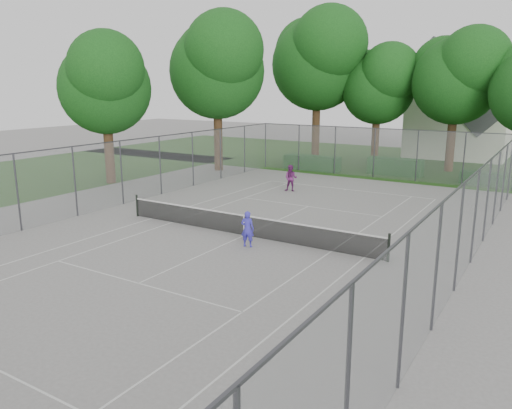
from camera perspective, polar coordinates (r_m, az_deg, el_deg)
The scene contains 16 objects.
ground at distance 21.84m, azimuth -1.38°, elevation -3.58°, with size 120.00×120.00×0.00m, color slate.
grass_far at distance 45.41m, azimuth 16.89°, elevation 4.71°, with size 60.00×20.00×0.00m, color #1E4313.
court_markings at distance 21.84m, azimuth -1.38°, elevation -3.56°, with size 11.03×23.83×0.01m.
tennis_net at distance 21.70m, azimuth -1.39°, elevation -2.29°, with size 12.87×0.10×1.10m.
perimeter_fence at distance 21.38m, azimuth -1.41°, elevation 1.07°, with size 18.08×34.08×3.52m.
tree_far_left at distance 44.45m, azimuth 7.16°, elevation 16.44°, with size 8.96×8.18×12.87m.
tree_far_midleft at distance 43.17m, azimuth 13.89°, elevation 13.47°, with size 6.84×6.24×9.83m.
tree_far_midright at distance 40.80m, azimuth 22.09°, elevation 13.70°, with size 7.38×6.74×10.61m.
tree_side_back at distance 38.65m, azimuth -4.44°, elevation 15.83°, with size 8.17×7.46×11.74m.
tree_side_front at distance 34.55m, azimuth -16.93°, elevation 13.41°, with size 6.83×6.23×9.82m.
hedge_left at distance 39.36m, azimuth 6.42°, elevation 4.76°, with size 4.39×1.32×1.10m, color #164718.
hedge_mid at distance 38.20m, azimuth 15.61°, elevation 4.19°, with size 3.93×1.12×1.24m, color #164718.
hedge_right at distance 36.48m, azimuth 24.48°, elevation 2.76°, with size 2.81×1.03×0.84m, color #164718.
house at distance 49.65m, azimuth 22.29°, elevation 9.91°, with size 8.47×6.56×10.54m.
girl_player at distance 20.16m, azimuth -0.98°, elevation -2.81°, with size 0.54×0.36×1.49m, color #3932BC.
woman_player at distance 31.00m, azimuth 4.01°, elevation 3.01°, with size 0.80×0.62×1.64m, color #692362.
Camera 1 is at (11.44, -17.49, 6.34)m, focal length 35.00 mm.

